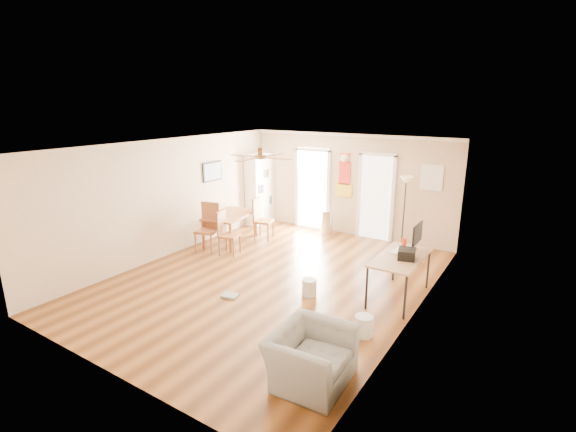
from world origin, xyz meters
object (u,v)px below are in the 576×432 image
Objects in this scene: computer_desk at (399,277)px; printer at (407,254)px; torchiere_lamp at (404,213)px; wastebasket_b at (364,326)px; wastebasket_a at (309,287)px; armchair at (311,357)px; dining_chair_right_b at (229,233)px; bookshelf at (260,189)px; dining_chair_near at (207,228)px; dining_table at (231,228)px; trash_can at (327,222)px; dining_chair_right_a at (264,219)px.

printer reaches higher than computer_desk.
torchiere_lamp reaches higher than wastebasket_b.
printer is 1.08× the size of wastebasket_a.
printer is 0.32× the size of armchair.
bookshelf is at bearing 6.61° from dining_chair_right_b.
dining_chair_right_b is 0.58× the size of torchiere_lamp.
dining_chair_near is 4.61m from printer.
wastebasket_b is (4.45, -2.26, -0.20)m from dining_table.
torchiere_lamp reaches higher than armchair.
bookshelf is 1.40× the size of dining_table.
bookshelf reaches higher than trash_can.
torchiere_lamp is (3.15, 1.24, 0.34)m from dining_chair_right_a.
trash_can is (2.10, 0.06, -0.67)m from bookshelf.
dining_chair_near is 3.52× the size of wastebasket_b.
dining_chair_near is at bearing 145.50° from dining_chair_right_a.
computer_desk is (3.94, -0.08, -0.11)m from dining_chair_right_b.
armchair is (4.30, -2.76, -0.23)m from dining_chair_near.
bookshelf is 1.93× the size of dining_chair_right_a.
dining_chair_right_a is 3.40× the size of wastebasket_a.
printer is (2.88, -2.64, 0.55)m from trash_can.
dining_chair_right_b is at bearing -0.99° from dining_chair_near.
torchiere_lamp is 2.81m from computer_desk.
wastebasket_a is (3.12, -0.71, -0.41)m from dining_chair_near.
torchiere_lamp is (3.15, 2.57, 0.36)m from dining_chair_right_b.
printer is at bearing -22.33° from computer_desk.
torchiere_lamp is 3.54m from wastebasket_a.
dining_chair_right_b reaches higher than wastebasket_a.
torchiere_lamp is (3.70, 1.89, 0.50)m from dining_table.
armchair is at bearing -64.49° from trash_can.
dining_chair_near reaches higher than dining_table.
wastebasket_a is (3.11, -1.53, -0.20)m from dining_table.
bookshelf is 6.07× the size of printer.
trash_can is at bearing 123.80° from wastebasket_b.
trash_can is at bearing 42.43° from dining_chair_near.
trash_can is 4.91m from wastebasket_b.
bookshelf is at bearing 102.20° from dining_table.
dining_chair_right_b is at bearing -83.16° from bookshelf.
dining_chair_right_b is 3.29× the size of wastebasket_a.
wastebasket_b is (-0.03, -1.49, -0.23)m from computer_desk.
torchiere_lamp reaches higher than dining_table.
torchiere_lamp is (1.98, 0.06, 0.54)m from trash_can.
armchair is at bearing -83.73° from torchiere_lamp.
armchair reaches higher than wastebasket_b.
computer_desk is 0.49m from printer.
computer_desk reaches higher than wastebasket_b.
dining_chair_right_a is at bearing 143.42° from wastebasket_b.
dining_table is 0.83× the size of torchiere_lamp.
torchiere_lamp is (4.08, 0.12, -0.14)m from bookshelf.
trash_can is (1.17, 1.18, -0.20)m from dining_chair_right_a.
armchair reaches higher than wastebasket_a.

